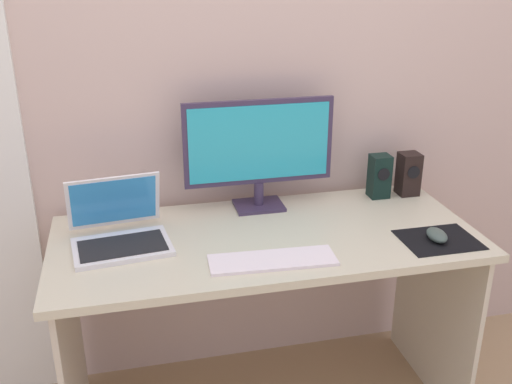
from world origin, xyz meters
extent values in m
cube|color=#C6ACA3|center=(0.00, 0.38, 1.25)|extent=(6.00, 0.04, 2.50)
cube|color=beige|center=(0.00, 0.00, 0.73)|extent=(1.43, 0.64, 0.03)
cube|color=beige|center=(-0.68, 0.00, 0.36)|extent=(0.02, 0.60, 0.72)
cube|color=beige|center=(0.68, 0.00, 0.36)|extent=(0.02, 0.60, 0.72)
cube|color=#372B47|center=(0.03, 0.23, 0.75)|extent=(0.18, 0.14, 0.01)
cylinder|color=#372B47|center=(0.03, 0.23, 0.80)|extent=(0.04, 0.04, 0.09)
cube|color=#372B47|center=(0.03, 0.23, 1.00)|extent=(0.55, 0.02, 0.31)
cube|color=#26A5BF|center=(0.03, 0.22, 1.00)|extent=(0.51, 0.00, 0.28)
cube|color=black|center=(0.63, 0.23, 0.83)|extent=(0.08, 0.08, 0.17)
cylinder|color=black|center=(0.63, 0.19, 0.85)|extent=(0.05, 0.00, 0.05)
cube|color=black|center=(0.51, 0.23, 0.83)|extent=(0.08, 0.07, 0.17)
cylinder|color=black|center=(0.51, 0.19, 0.85)|extent=(0.05, 0.00, 0.05)
cube|color=white|center=(-0.48, 0.00, 0.76)|extent=(0.33, 0.24, 0.02)
cube|color=black|center=(-0.48, -0.01, 0.76)|extent=(0.29, 0.18, 0.00)
cube|color=white|center=(-0.49, 0.14, 0.86)|extent=(0.31, 0.11, 0.20)
cube|color=#338CD8|center=(-0.49, 0.13, 0.86)|extent=(0.28, 0.09, 0.17)
cube|color=white|center=(-0.03, -0.19, 0.75)|extent=(0.40, 0.15, 0.01)
cube|color=black|center=(0.55, -0.17, 0.75)|extent=(0.25, 0.20, 0.00)
ellipsoid|color=#42524C|center=(0.54, -0.17, 0.77)|extent=(0.07, 0.11, 0.04)
camera|label=1|loc=(-0.44, -1.74, 1.63)|focal=41.32mm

